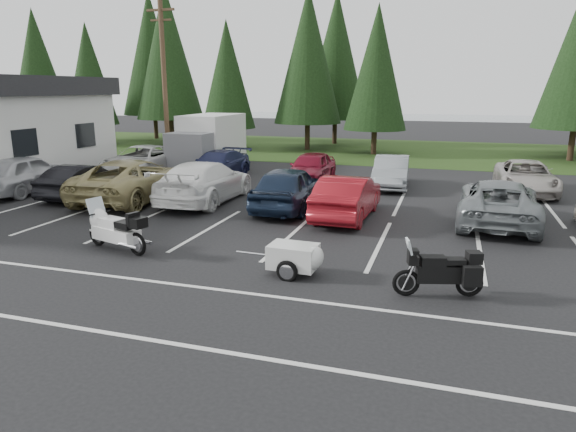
# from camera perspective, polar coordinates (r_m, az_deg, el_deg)

# --- Properties ---
(ground) EXTENTS (120.00, 120.00, 0.00)m
(ground) POSITION_cam_1_polar(r_m,az_deg,el_deg) (14.70, -2.83, -3.16)
(ground) COLOR black
(ground) RESTS_ON ground
(grass_strip) EXTENTS (80.00, 16.00, 0.01)m
(grass_strip) POSITION_cam_1_polar(r_m,az_deg,el_deg) (37.73, 10.00, 7.21)
(grass_strip) COLOR #233912
(grass_strip) RESTS_ON ground
(lake_water) EXTENTS (70.00, 50.00, 0.02)m
(lake_water) POSITION_cam_1_polar(r_m,az_deg,el_deg) (68.31, 16.97, 9.78)
(lake_water) COLOR slate
(lake_water) RESTS_ON ground
(utility_pole) EXTENTS (1.60, 0.26, 9.00)m
(utility_pole) POSITION_cam_1_polar(r_m,az_deg,el_deg) (29.25, -13.57, 14.34)
(utility_pole) COLOR #473321
(utility_pole) RESTS_ON ground
(box_truck) EXTENTS (2.40, 5.60, 2.90)m
(box_truck) POSITION_cam_1_polar(r_m,az_deg,el_deg) (28.87, -9.25, 8.10)
(box_truck) COLOR silver
(box_truck) RESTS_ON ground
(stall_markings) EXTENTS (32.00, 16.00, 0.01)m
(stall_markings) POSITION_cam_1_polar(r_m,az_deg,el_deg) (16.52, -0.43, -1.20)
(stall_markings) COLOR silver
(stall_markings) RESTS_ON ground
(conifer_0) EXTENTS (4.58, 4.58, 10.66)m
(conifer_0) POSITION_cam_1_polar(r_m,az_deg,el_deg) (48.57, -26.11, 14.88)
(conifer_0) COLOR #332316
(conifer_0) RESTS_ON ground
(conifer_1) EXTENTS (3.96, 3.96, 9.22)m
(conifer_1) POSITION_cam_1_polar(r_m,az_deg,el_deg) (43.66, -21.26, 14.48)
(conifer_1) COLOR #332316
(conifer_1) RESTS_ON ground
(conifer_2) EXTENTS (5.10, 5.10, 11.89)m
(conifer_2) POSITION_cam_1_polar(r_m,az_deg,el_deg) (41.68, -13.25, 17.26)
(conifer_2) COLOR #332316
(conifer_2) RESTS_ON ground
(conifer_3) EXTENTS (3.87, 3.87, 9.02)m
(conifer_3) POSITION_cam_1_polar(r_m,az_deg,el_deg) (37.85, -6.76, 15.33)
(conifer_3) COLOR #332316
(conifer_3) RESTS_ON ground
(conifer_4) EXTENTS (4.80, 4.80, 11.17)m
(conifer_4) POSITION_cam_1_polar(r_m,az_deg,el_deg) (37.46, 2.24, 17.36)
(conifer_4) COLOR #332316
(conifer_4) RESTS_ON ground
(conifer_5) EXTENTS (4.14, 4.14, 9.63)m
(conifer_5) POSITION_cam_1_polar(r_m,az_deg,el_deg) (35.13, 9.84, 15.93)
(conifer_5) COLOR #332316
(conifer_5) RESTS_ON ground
(conifer_back_a) EXTENTS (5.28, 5.28, 12.30)m
(conifer_back_a) POSITION_cam_1_polar(r_m,az_deg,el_deg) (47.35, -14.94, 17.02)
(conifer_back_a) COLOR #332316
(conifer_back_a) RESTS_ON ground
(conifer_back_b) EXTENTS (4.97, 4.97, 11.58)m
(conifer_back_b) POSITION_cam_1_polar(r_m,az_deg,el_deg) (41.70, 5.39, 17.30)
(conifer_back_b) COLOR #332316
(conifer_back_b) RESTS_ON ground
(car_near_0) EXTENTS (2.08, 4.90, 1.65)m
(car_near_0) POSITION_cam_1_polar(r_m,az_deg,el_deg) (24.47, -27.12, 4.22)
(car_near_0) COLOR silver
(car_near_0) RESTS_ON ground
(car_near_1) EXTENTS (1.51, 4.11, 1.35)m
(car_near_1) POSITION_cam_1_polar(r_m,az_deg,el_deg) (22.57, -21.90, 3.66)
(car_near_1) COLOR black
(car_near_1) RESTS_ON ground
(car_near_2) EXTENTS (3.16, 6.10, 1.64)m
(car_near_2) POSITION_cam_1_polar(r_m,az_deg,el_deg) (21.27, -16.87, 3.89)
(car_near_2) COLOR #9D915B
(car_near_2) RESTS_ON ground
(car_near_3) EXTENTS (2.36, 5.57, 1.60)m
(car_near_3) POSITION_cam_1_polar(r_m,az_deg,el_deg) (20.27, -9.21, 3.79)
(car_near_3) COLOR white
(car_near_3) RESTS_ON ground
(car_near_4) EXTENTS (2.06, 4.79, 1.61)m
(car_near_4) POSITION_cam_1_polar(r_m,az_deg,el_deg) (18.76, 0.02, 3.17)
(car_near_4) COLOR #152136
(car_near_4) RESTS_ON ground
(car_near_5) EXTENTS (1.69, 4.52, 1.47)m
(car_near_5) POSITION_cam_1_polar(r_m,az_deg,el_deg) (17.63, 6.61, 2.13)
(car_near_5) COLOR maroon
(car_near_5) RESTS_ON ground
(car_near_6) EXTENTS (2.71, 5.38, 1.46)m
(car_near_6) POSITION_cam_1_polar(r_m,az_deg,el_deg) (18.15, 22.35, 1.48)
(car_near_6) COLOR slate
(car_near_6) RESTS_ON ground
(car_far_0) EXTENTS (2.68, 5.44, 1.49)m
(car_far_0) POSITION_cam_1_polar(r_m,az_deg,el_deg) (27.42, -15.91, 5.95)
(car_far_0) COLOR silver
(car_far_0) RESTS_ON ground
(car_far_1) EXTENTS (2.20, 4.75, 1.35)m
(car_far_1) POSITION_cam_1_polar(r_m,az_deg,el_deg) (25.59, -7.86, 5.65)
(car_far_1) COLOR #1C2147
(car_far_1) RESTS_ON ground
(car_far_2) EXTENTS (1.77, 4.28, 1.45)m
(car_far_2) POSITION_cam_1_polar(r_m,az_deg,el_deg) (24.12, 2.55, 5.39)
(car_far_2) COLOR maroon
(car_far_2) RESTS_ON ground
(car_far_3) EXTENTS (1.72, 4.29, 1.39)m
(car_far_3) POSITION_cam_1_polar(r_m,az_deg,el_deg) (23.58, 11.41, 4.85)
(car_far_3) COLOR gray
(car_far_3) RESTS_ON ground
(car_far_4) EXTENTS (2.30, 4.88, 1.35)m
(car_far_4) POSITION_cam_1_polar(r_m,az_deg,el_deg) (24.03, 24.91, 3.94)
(car_far_4) COLOR #ABA49D
(car_far_4) RESTS_ON ground
(touring_motorcycle) EXTENTS (2.67, 1.46, 1.41)m
(touring_motorcycle) POSITION_cam_1_polar(r_m,az_deg,el_deg) (14.71, -18.61, -1.03)
(touring_motorcycle) COLOR white
(touring_motorcycle) RESTS_ON ground
(cargo_trailer) EXTENTS (1.68, 0.99, 0.76)m
(cargo_trailer) POSITION_cam_1_polar(r_m,az_deg,el_deg) (12.24, 0.58, -4.85)
(cargo_trailer) COLOR silver
(cargo_trailer) RESTS_ON ground
(adventure_motorcycle) EXTENTS (2.26, 1.30, 1.30)m
(adventure_motorcycle) POSITION_cam_1_polar(r_m,az_deg,el_deg) (11.37, 16.42, -5.50)
(adventure_motorcycle) COLOR black
(adventure_motorcycle) RESTS_ON ground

